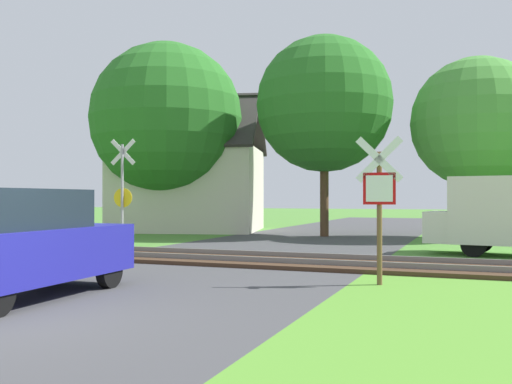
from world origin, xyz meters
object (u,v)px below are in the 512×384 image
object	(u,v)px
tree_right	(477,122)
parked_car	(23,244)
tree_center	(324,104)
stop_sign_near	(379,199)
tree_left	(166,119)
crossing_sign_far	(123,188)
house	(190,186)

from	to	relation	value
tree_right	parked_car	world-z (taller)	tree_right
tree_right	tree_center	bearing A→B (deg)	-173.72
tree_right	tree_center	xyz separation A→B (m)	(-6.10, -0.67, 0.99)
tree_right	tree_center	size ratio (longest dim) A/B	0.85
stop_sign_near	tree_right	xyz separation A→B (m)	(1.76, 13.63, 3.04)
parked_car	tree_left	bearing A→B (deg)	110.83
crossing_sign_far	tree_center	bearing A→B (deg)	47.77
stop_sign_near	parked_car	bearing A→B (deg)	26.32
parked_car	house	bearing A→B (deg)	107.97
stop_sign_near	crossing_sign_far	distance (m)	10.62
stop_sign_near	house	distance (m)	18.82
house	tree_right	distance (m)	13.73
crossing_sign_far	parked_car	world-z (taller)	crossing_sign_far
crossing_sign_far	tree_left	distance (m)	8.77
crossing_sign_far	tree_right	xyz separation A→B (m)	(11.00, 8.40, 2.70)
tree_left	parked_car	bearing A→B (deg)	-67.50
stop_sign_near	house	xyz separation A→B (m)	(-11.71, 14.73, 0.62)
stop_sign_near	house	world-z (taller)	house
crossing_sign_far	house	xyz separation A→B (m)	(-2.47, 9.50, 0.28)
tree_center	tree_left	world-z (taller)	tree_left
tree_right	tree_left	world-z (taller)	tree_left
stop_sign_near	crossing_sign_far	bearing A→B (deg)	-37.34
tree_center	parked_car	distance (m)	17.18
house	tree_center	world-z (taller)	tree_center
tree_left	tree_right	bearing A→B (deg)	3.35
tree_right	tree_left	distance (m)	13.77
stop_sign_near	tree_center	xyz separation A→B (m)	(-4.33, 12.96, 4.03)
stop_sign_near	crossing_sign_far	size ratio (longest dim) A/B	0.78
crossing_sign_far	parked_car	bearing A→B (deg)	-75.02
crossing_sign_far	tree_center	world-z (taller)	tree_center
parked_car	stop_sign_near	bearing A→B (deg)	32.50
house	tree_left	xyz separation A→B (m)	(-0.26, -1.90, 3.14)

